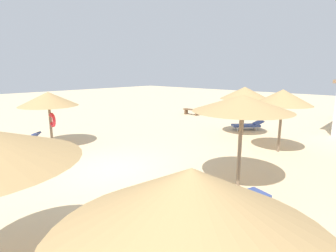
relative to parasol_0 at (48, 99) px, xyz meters
The scene contains 10 objects.
ground_plane 5.32m from the parasol_0, ahead, with size 80.00×80.00×0.00m, color beige.
parasol_0 is the anchor object (origin of this frame).
parasol_3 12.17m from the parasol_0, 18.45° to the right, with size 2.52×2.52×2.91m.
parasol_4 10.30m from the parasol_0, 55.95° to the left, with size 2.72×2.72×2.77m.
parasol_5 9.21m from the parasol_0, 12.47° to the left, with size 3.04×3.04×2.95m.
parasol_6 10.82m from the parasol_0, 37.98° to the left, with size 2.56×2.56×2.85m.
lounger_0 2.50m from the parasol_0, 138.28° to the right, with size 1.94×1.55×0.73m.
lounger_4 11.55m from the parasol_0, 61.74° to the left, with size 1.78×1.83×0.61m.
lounger_5 9.93m from the parasol_0, ahead, with size 1.19×1.99×0.73m.
bench_0 12.35m from the parasol_0, 93.61° to the left, with size 1.51×0.45×0.49m.
Camera 1 is at (7.97, -5.66, 3.66)m, focal length 28.41 mm.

